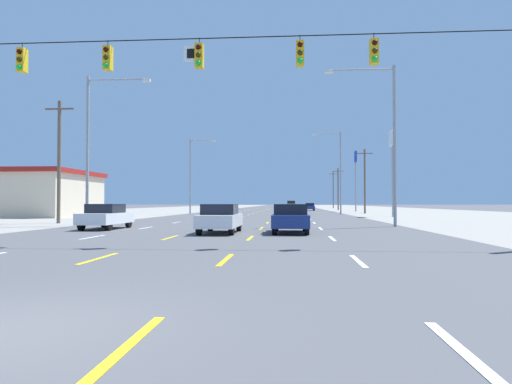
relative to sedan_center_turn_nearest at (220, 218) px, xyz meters
name	(u,v)px	position (x,y,z in m)	size (l,w,h in m)	color
ground_plane	(268,212)	(0.05, 48.30, -0.76)	(572.00, 572.00, 0.00)	#4C4C4F
lot_apron_left	(113,212)	(-24.70, 48.30, -0.75)	(28.00, 440.00, 0.01)	gray
lot_apron_right	(431,213)	(24.80, 48.30, -0.75)	(28.00, 440.00, 0.01)	gray
lane_markings	(276,209)	(0.05, 86.80, -0.75)	(10.64, 227.60, 0.01)	white
signal_span_wire	(198,102)	(0.05, -5.96, 4.55)	(27.25, 0.53, 8.95)	brown
sedan_center_turn_nearest	(220,218)	(0.00, 0.00, 0.00)	(1.80, 4.50, 1.46)	white
sedan_inner_right_near	(291,218)	(3.53, 0.46, 0.00)	(1.80, 4.50, 1.46)	navy
sedan_far_left_mid	(106,216)	(-7.15, 3.02, 0.00)	(1.80, 4.50, 1.46)	white
sedan_far_right_midfar	(310,207)	(7.20, 65.53, 0.00)	(1.80, 4.50, 1.46)	navy
suv_inner_right_far	(291,205)	(3.69, 86.98, 0.27)	(1.98, 4.90, 1.98)	#B28C33
storefront_left_row_1	(30,193)	(-25.33, 25.97, 1.80)	(12.70, 12.34, 5.06)	beige
pole_sign_right_row_1	(393,150)	(14.63, 27.85, 6.55)	(0.24, 2.41, 9.47)	gray
pole_sign_right_row_2	(356,168)	(14.66, 56.57, 6.78)	(0.24, 1.61, 10.34)	gray
streetlight_left_row_0	(94,139)	(-9.66, 6.97, 5.08)	(4.40, 0.26, 10.06)	gray
streetlight_right_row_0	(387,133)	(9.75, 6.97, 5.26)	(4.52, 0.26, 10.38)	gray
streetlight_left_row_1	(193,171)	(-9.79, 38.72, 5.11)	(3.57, 0.26, 10.30)	gray
streetlight_right_row_1	(338,167)	(9.87, 38.72, 5.49)	(3.80, 0.26, 11.00)	gray
utility_pole_left_row_0	(59,159)	(-13.61, 9.90, 3.99)	(2.20, 0.26, 9.11)	brown
utility_pole_right_row_1	(365,180)	(13.98, 42.64, 3.97)	(2.20, 0.26, 9.07)	brown
utility_pole_right_row_2	(338,188)	(13.24, 71.80, 3.71)	(2.20, 0.26, 8.55)	brown
utility_pole_right_row_3	(333,189)	(15.26, 104.42, 4.45)	(2.20, 0.26, 10.01)	brown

